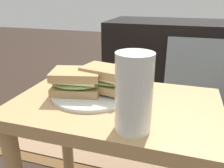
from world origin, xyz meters
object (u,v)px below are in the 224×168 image
at_px(tv_cabinet, 184,68).
at_px(sandwich_back, 106,78).
at_px(plate, 92,93).
at_px(sandwich_front, 76,82).
at_px(beer_glass, 134,95).

distance_m(tv_cabinet, sandwich_back, 0.96).
relative_size(tv_cabinet, plate, 4.14).
bearing_deg(sandwich_front, sandwich_back, 21.80).
bearing_deg(sandwich_back, beer_glass, -53.83).
relative_size(sandwich_front, sandwich_back, 1.05).
relative_size(tv_cabinet, beer_glass, 5.66).
relative_size(sandwich_front, beer_glass, 0.96).
xyz_separation_m(sandwich_back, beer_glass, (0.11, -0.16, 0.03)).
xyz_separation_m(tv_cabinet, beer_glass, (-0.10, -1.07, 0.25)).
height_order(tv_cabinet, sandwich_back, tv_cabinet).
bearing_deg(sandwich_back, tv_cabinet, 76.60).
distance_m(tv_cabinet, sandwich_front, 1.01).
distance_m(sandwich_front, sandwich_back, 0.08).
relative_size(tv_cabinet, sandwich_front, 5.91).
xyz_separation_m(plate, sandwich_back, (0.04, 0.02, 0.05)).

